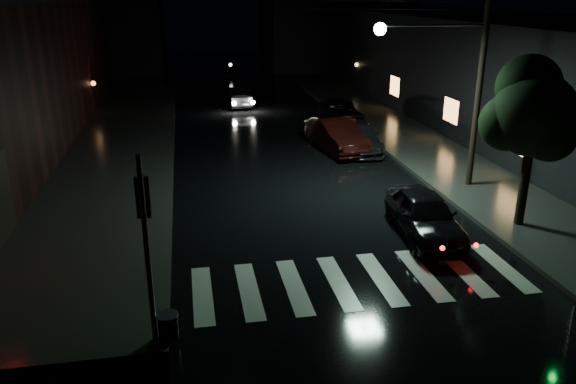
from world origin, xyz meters
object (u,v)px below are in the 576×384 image
parked_car_b (337,135)px  oncoming_car (236,96)px  parked_car_a (424,214)px  parked_car_c (358,137)px  parked_car_d (340,112)px

parked_car_b → oncoming_car: parked_car_b is taller
parked_car_a → parked_car_c: (0.96, 10.18, -0.05)m
parked_car_b → oncoming_car: bearing=99.1°
parked_car_a → parked_car_b: bearing=94.7°
parked_car_b → parked_car_a: bearing=-97.5°
parked_car_c → parked_car_b: bearing=-178.9°
parked_car_c → parked_car_d: parked_car_c is taller
parked_car_a → oncoming_car: (-3.76, 22.39, -0.05)m
parked_car_b → parked_car_d: 6.19m
oncoming_car → parked_car_a: bearing=93.4°
parked_car_b → oncoming_car: size_ratio=1.18×
parked_car_c → oncoming_car: bearing=116.9°
parked_car_b → parked_car_c: 1.04m
parked_car_a → parked_car_c: size_ratio=0.91×
parked_car_b → parked_car_c: (1.03, -0.08, -0.11)m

